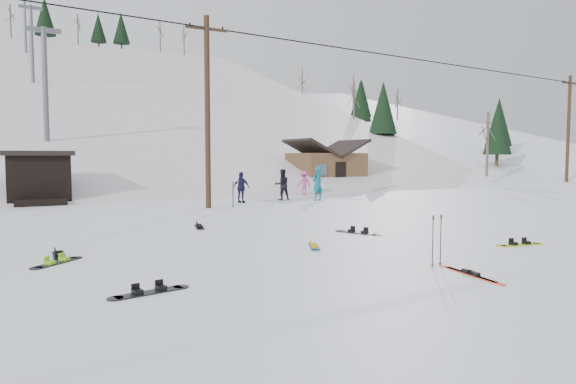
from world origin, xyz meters
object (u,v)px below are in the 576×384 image
utility_pole (207,109)px  hero_skis (471,274)px  hero_snowboard (314,246)px  cabin (326,169)px

utility_pole → hero_skis: utility_pole is taller
utility_pole → hero_skis: bearing=-89.6°
hero_skis → hero_snowboard: bearing=113.5°
cabin → hero_snowboard: 25.71m
cabin → hero_skis: bearing=-116.6°
utility_pole → cabin: utility_pole is taller
hero_snowboard → hero_skis: size_ratio=0.62×
utility_pole → hero_skis: 16.49m
utility_pole → hero_snowboard: 12.43m
cabin → hero_skis: size_ratio=2.85×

